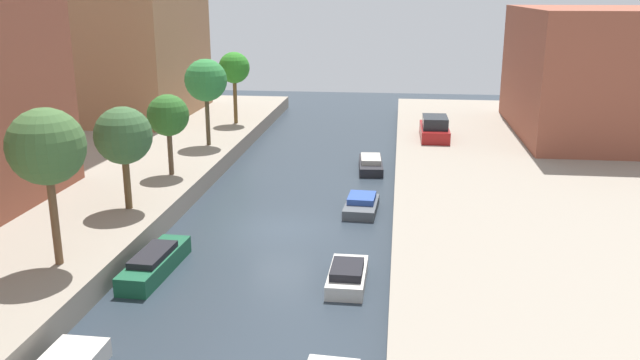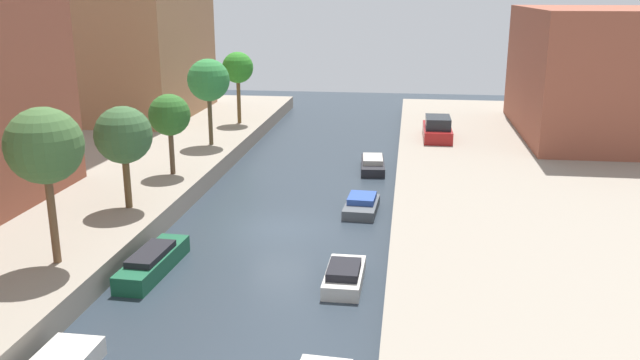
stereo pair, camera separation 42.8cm
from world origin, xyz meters
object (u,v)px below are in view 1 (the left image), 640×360
object	(u,v)px
low_block_right	(596,72)
street_tree_2	(123,136)
street_tree_1	(46,147)
street_tree_5	(234,68)
moored_boat_left_2	(155,263)
street_tree_3	(168,116)
street_tree_4	(206,81)
parked_car	(434,129)
moored_boat_right_2	(347,275)
moored_boat_right_3	(361,205)
moored_boat_right_4	(371,164)

from	to	relation	value
low_block_right	street_tree_2	distance (m)	31.39
low_block_right	street_tree_2	bearing A→B (deg)	-142.01
street_tree_1	street_tree_5	xyz separation A→B (m)	(0.00, 26.23, -0.26)
street_tree_2	moored_boat_left_2	xyz separation A→B (m)	(2.83, -4.54, -3.87)
street_tree_3	street_tree_4	size ratio (longest dim) A/B	0.79
parked_car	moored_boat_right_2	xyz separation A→B (m)	(-4.00, -21.06, -1.27)
street_tree_5	moored_boat_right_3	distance (m)	19.63
street_tree_1	moored_boat_right_3	xyz separation A→B (m)	(10.16, 10.10, -4.92)
street_tree_4	moored_boat_left_2	xyz separation A→B (m)	(2.83, -17.31, -4.61)
moored_boat_right_4	parked_car	bearing A→B (deg)	50.41
low_block_right	moored_boat_left_2	bearing A→B (deg)	-132.56
street_tree_3	moored_boat_right_3	world-z (taller)	street_tree_3
street_tree_1	moored_boat_right_3	bearing A→B (deg)	44.82
street_tree_1	street_tree_2	xyz separation A→B (m)	(0.00, 6.31, -0.96)
low_block_right	moored_boat_right_4	distance (m)	17.07
street_tree_5	moored_boat_left_2	size ratio (longest dim) A/B	1.12
moored_boat_right_3	moored_boat_right_4	size ratio (longest dim) A/B	0.79
moored_boat_left_2	street_tree_3	bearing A→B (deg)	105.38
street_tree_1	street_tree_2	world-z (taller)	street_tree_1
low_block_right	street_tree_4	size ratio (longest dim) A/B	2.90
low_block_right	moored_boat_left_2	xyz separation A→B (m)	(-21.90, -23.85, -4.73)
parked_car	moored_boat_left_2	distance (m)	23.84
street_tree_2	street_tree_5	size ratio (longest dim) A/B	0.89
street_tree_1	moored_boat_right_2	size ratio (longest dim) A/B	1.78
street_tree_2	moored_boat_left_2	world-z (taller)	street_tree_2
street_tree_4	street_tree_5	world-z (taller)	street_tree_4
street_tree_4	moored_boat_left_2	bearing A→B (deg)	-80.73
moored_boat_left_2	moored_boat_right_2	world-z (taller)	moored_boat_left_2
street_tree_4	street_tree_5	size ratio (longest dim) A/B	1.04
street_tree_4	street_tree_1	bearing A→B (deg)	-90.00
street_tree_1	street_tree_3	size ratio (longest dim) A/B	1.32
street_tree_1	parked_car	size ratio (longest dim) A/B	1.24
parked_car	moored_boat_left_2	size ratio (longest dim) A/B	0.98
street_tree_1	moored_boat_right_2	distance (m)	11.39
street_tree_2	street_tree_5	world-z (taller)	street_tree_5
moored_boat_right_3	moored_boat_right_4	world-z (taller)	moored_boat_right_4
street_tree_2	parked_car	distance (m)	21.83
street_tree_1	parked_car	bearing A→B (deg)	58.05
street_tree_3	low_block_right	bearing A→B (deg)	28.77
moored_boat_right_2	moored_boat_left_2	bearing A→B (deg)	178.96
low_block_right	moored_boat_right_4	world-z (taller)	low_block_right
street_tree_3	moored_boat_right_4	world-z (taller)	street_tree_3
street_tree_5	moored_boat_right_4	xyz separation A→B (m)	(10.25, -8.26, -4.63)
low_block_right	street_tree_2	world-z (taller)	low_block_right
street_tree_3	moored_boat_right_4	bearing A→B (deg)	30.04
parked_car	moored_boat_right_4	world-z (taller)	parked_car
street_tree_3	moored_boat_right_3	xyz separation A→B (m)	(10.16, -1.94, -3.81)
street_tree_3	street_tree_5	xyz separation A→B (m)	(0.00, 14.19, 0.85)
street_tree_5	moored_boat_right_3	size ratio (longest dim) A/B	1.64
street_tree_2	parked_car	size ratio (longest dim) A/B	1.01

